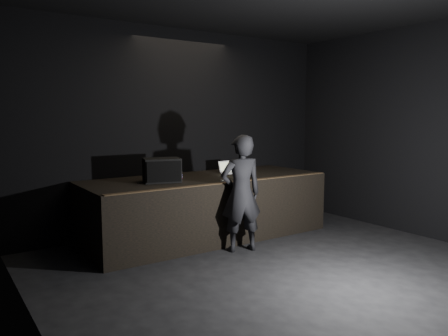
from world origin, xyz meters
The scene contains 11 objects.
ground centered at (0.00, 0.00, 0.00)m, with size 7.00×7.00×0.00m, color black.
room_walls centered at (0.00, 0.00, 2.02)m, with size 6.10×7.10×3.52m.
stage_riser centered at (0.00, 2.73, 0.50)m, with size 4.00×1.50×1.00m, color black.
riser_lip centered at (0.00, 2.02, 1.01)m, with size 3.92×0.10×0.01m, color brown.
stage_monitor centered at (-0.83, 2.65, 1.18)m, with size 0.63×0.53×0.36m.
cable centered at (-0.75, 2.86, 1.01)m, with size 0.02×0.02×1.00m, color black.
laptop centered at (0.61, 2.96, 1.05)m, with size 0.33×0.30×0.20m.
beer_can centered at (-0.55, 2.57, 1.07)m, with size 0.06×0.06×0.15m.
plastic_cup centered at (0.46, 2.54, 1.05)m, with size 0.08×0.08×0.10m, color white.
wii_remote centered at (-0.05, 2.08, 1.02)m, with size 0.04×0.16×0.03m, color white.
person centered at (0.03, 1.78, 0.87)m, with size 0.63×0.41×1.73m, color black.
Camera 1 is at (-3.73, -3.33, 2.01)m, focal length 35.00 mm.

